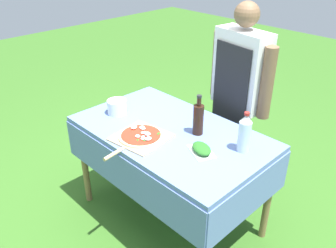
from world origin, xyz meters
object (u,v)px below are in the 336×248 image
water_bottle (245,133)px  person_cook (239,89)px  prep_table (171,142)px  oil_bottle (198,119)px  pizza_on_peel (140,137)px  herb_container (202,149)px  mixing_tub (117,107)px

water_bottle → person_cook: bearing=129.0°
person_cook → water_bottle: size_ratio=5.91×
prep_table → oil_bottle: size_ratio=4.86×
pizza_on_peel → herb_container: 0.42m
prep_table → water_bottle: (0.49, 0.15, 0.22)m
pizza_on_peel → mixing_tub: (-0.40, 0.12, 0.04)m
prep_table → water_bottle: size_ratio=5.16×
mixing_tub → water_bottle: bearing=14.8°
person_cook → pizza_on_peel: size_ratio=3.09×
prep_table → oil_bottle: oil_bottle is taller
herb_container → mixing_tub: 0.79m
prep_table → oil_bottle: bearing=33.2°
person_cook → pizza_on_peel: (-0.15, -0.86, -0.13)m
person_cook → pizza_on_peel: person_cook is taller
pizza_on_peel → herb_container: (0.39, 0.17, 0.01)m
herb_container → mixing_tub: size_ratio=1.53×
pizza_on_peel → mixing_tub: size_ratio=3.51×
pizza_on_peel → oil_bottle: size_ratio=1.80×
pizza_on_peel → water_bottle: bearing=26.0°
prep_table → herb_container: (0.33, -0.05, 0.12)m
person_cook → mixing_tub: bearing=62.1°
water_bottle → mixing_tub: (-0.95, -0.25, -0.07)m
prep_table → pizza_on_peel: (-0.06, -0.22, 0.11)m
person_cook → herb_container: 0.75m
prep_table → mixing_tub: (-0.46, -0.10, 0.15)m
pizza_on_peel → herb_container: pizza_on_peel is taller
water_bottle → mixing_tub: water_bottle is taller
prep_table → pizza_on_peel: pizza_on_peel is taller
prep_table → pizza_on_peel: bearing=-105.9°
pizza_on_peel → herb_container: bearing=15.6°
prep_table → person_cook: bearing=82.2°
pizza_on_peel → water_bottle: (0.55, 0.37, 0.11)m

